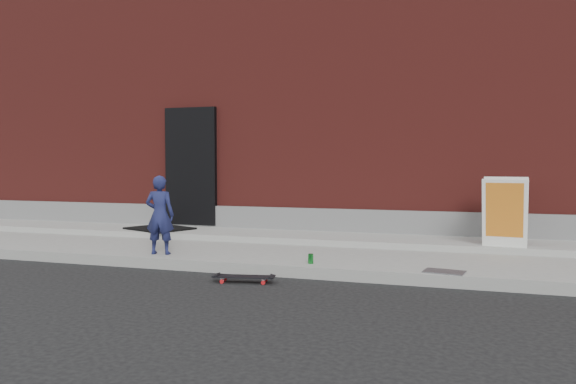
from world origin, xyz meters
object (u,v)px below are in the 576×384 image
at_px(child, 160,215).
at_px(pizza_sign, 505,212).
at_px(skateboard, 244,277).
at_px(soda_can, 311,259).

bearing_deg(child, pizza_sign, -172.39).
distance_m(skateboard, soda_can, 0.98).
relative_size(pizza_sign, soda_can, 7.88).
bearing_deg(child, skateboard, 142.84).
distance_m(child, soda_can, 2.33).
bearing_deg(soda_can, pizza_sign, 34.64).
xyz_separation_m(child, pizza_sign, (4.75, 1.63, 0.04)).
distance_m(pizza_sign, soda_can, 3.05).
bearing_deg(pizza_sign, skateboard, -142.30).
xyz_separation_m(pizza_sign, soda_can, (-2.47, -1.71, -0.54)).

